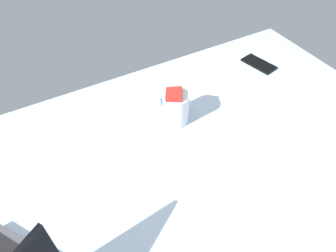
{
  "coord_description": "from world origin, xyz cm",
  "views": [
    {
      "loc": [
        21.28,
        27.01,
        93.85
      ],
      "look_at": [
        -11.41,
        -31.63,
        24.0
      ],
      "focal_mm": 33.15,
      "sensor_mm": 36.0,
      "label": 1
    }
  ],
  "objects": [
    {
      "name": "bed_mattress",
      "position": [
        0.0,
        0.0,
        9.0
      ],
      "size": [
        180.0,
        140.0,
        18.0
      ],
      "primitive_type": "cube",
      "color": "silver",
      "rests_on": "ground"
    },
    {
      "name": "snack_cup",
      "position": [
        -17.79,
        -38.19,
        23.9
      ],
      "size": [
        9.34,
        9.01,
        13.11
      ],
      "color": "silver",
      "rests_on": "bed_mattress"
    },
    {
      "name": "cell_phone",
      "position": [
        -64.89,
        -49.32,
        18.4
      ],
      "size": [
        9.7,
        15.15,
        0.8
      ],
      "primitive_type": "cube",
      "rotation": [
        0.0,
        0.0,
        3.36
      ],
      "color": "black",
      "rests_on": "bed_mattress"
    }
  ]
}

